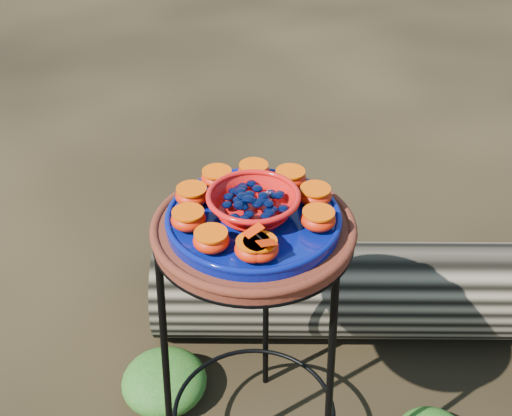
# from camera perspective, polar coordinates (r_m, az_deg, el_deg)

# --- Properties ---
(plant_stand) EXTENTS (0.44, 0.44, 0.70)m
(plant_stand) POSITION_cam_1_polar(r_m,az_deg,el_deg) (1.52, -0.20, -13.05)
(plant_stand) COLOR black
(plant_stand) RESTS_ON ground
(terracotta_saucer) EXTENTS (0.40, 0.40, 0.03)m
(terracotta_saucer) POSITION_cam_1_polar(r_m,az_deg,el_deg) (1.27, -0.23, -2.04)
(terracotta_saucer) COLOR #3C1906
(terracotta_saucer) RESTS_ON plant_stand
(cobalt_plate) EXTENTS (0.34, 0.34, 0.02)m
(cobalt_plate) POSITION_cam_1_polar(r_m,az_deg,el_deg) (1.26, -0.23, -1.04)
(cobalt_plate) COLOR #02145D
(cobalt_plate) RESTS_ON terracotta_saucer
(red_bowl) EXTENTS (0.17, 0.17, 0.05)m
(red_bowl) POSITION_cam_1_polar(r_m,az_deg,el_deg) (1.24, -0.23, 0.28)
(red_bowl) COLOR red
(red_bowl) RESTS_ON cobalt_plate
(glass_gems) EXTENTS (0.13, 0.13, 0.02)m
(glass_gems) POSITION_cam_1_polar(r_m,az_deg,el_deg) (1.22, -0.24, 1.64)
(glass_gems) COLOR black
(glass_gems) RESTS_ON red_bowl
(orange_half_0) EXTENTS (0.07, 0.07, 0.04)m
(orange_half_0) POSITION_cam_1_polar(r_m,az_deg,el_deg) (1.14, 0.37, -3.65)
(orange_half_0) COLOR #BA0100
(orange_half_0) RESTS_ON cobalt_plate
(orange_half_1) EXTENTS (0.07, 0.07, 0.04)m
(orange_half_1) POSITION_cam_1_polar(r_m,az_deg,el_deg) (1.21, 5.55, -1.02)
(orange_half_1) COLOR #BA0100
(orange_half_1) RESTS_ON cobalt_plate
(orange_half_2) EXTENTS (0.07, 0.07, 0.04)m
(orange_half_2) POSITION_cam_1_polar(r_m,az_deg,el_deg) (1.28, 5.27, 1.09)
(orange_half_2) COLOR #BA0100
(orange_half_2) RESTS_ON cobalt_plate
(orange_half_3) EXTENTS (0.07, 0.07, 0.04)m
(orange_half_3) POSITION_cam_1_polar(r_m,az_deg,el_deg) (1.33, 3.06, 2.66)
(orange_half_3) COLOR #BA0100
(orange_half_3) RESTS_ON cobalt_plate
(orange_half_4) EXTENTS (0.07, 0.07, 0.04)m
(orange_half_4) POSITION_cam_1_polar(r_m,az_deg,el_deg) (1.35, -0.21, 3.23)
(orange_half_4) COLOR #BA0100
(orange_half_4) RESTS_ON cobalt_plate
(orange_half_5) EXTENTS (0.07, 0.07, 0.04)m
(orange_half_5) POSITION_cam_1_polar(r_m,az_deg,el_deg) (1.33, -3.48, 2.66)
(orange_half_5) COLOR #BA0100
(orange_half_5) RESTS_ON cobalt_plate
(orange_half_6) EXTENTS (0.07, 0.07, 0.04)m
(orange_half_6) POSITION_cam_1_polar(r_m,az_deg,el_deg) (1.28, -5.71, 1.10)
(orange_half_6) COLOR #BA0100
(orange_half_6) RESTS_ON cobalt_plate
(orange_half_7) EXTENTS (0.07, 0.07, 0.04)m
(orange_half_7) POSITION_cam_1_polar(r_m,az_deg,el_deg) (1.22, -6.03, -1.00)
(orange_half_7) COLOR #BA0100
(orange_half_7) RESTS_ON cobalt_plate
(orange_half_8) EXTENTS (0.07, 0.07, 0.04)m
(orange_half_8) POSITION_cam_1_polar(r_m,az_deg,el_deg) (1.16, -4.00, -2.89)
(orange_half_8) COLOR #BA0100
(orange_half_8) RESTS_ON cobalt_plate
(orange_half_9) EXTENTS (0.07, 0.07, 0.04)m
(orange_half_9) POSITION_cam_1_polar(r_m,az_deg,el_deg) (1.14, -0.27, -3.67)
(orange_half_9) COLOR #BA0100
(orange_half_9) RESTS_ON cobalt_plate
(butterfly) EXTENTS (0.09, 0.09, 0.01)m
(butterfly) POSITION_cam_1_polar(r_m,az_deg,el_deg) (1.12, 0.38, -2.65)
(butterfly) COLOR red
(butterfly) RESTS_ON orange_half_0
(driftwood_log) EXTENTS (1.62, 0.63, 0.30)m
(driftwood_log) POSITION_cam_1_polar(r_m,az_deg,el_deg) (2.04, 13.83, -7.11)
(driftwood_log) COLOR black
(driftwood_log) RESTS_ON ground
(foliage_left) EXTENTS (0.24, 0.24, 0.12)m
(foliage_left) POSITION_cam_1_polar(r_m,az_deg,el_deg) (1.87, -8.16, -14.91)
(foliage_left) COLOR #154214
(foliage_left) RESTS_ON ground
(foliage_back) EXTENTS (0.34, 0.34, 0.17)m
(foliage_back) POSITION_cam_1_polar(r_m,az_deg,el_deg) (2.07, -1.95, -7.50)
(foliage_back) COLOR #154214
(foliage_back) RESTS_ON ground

